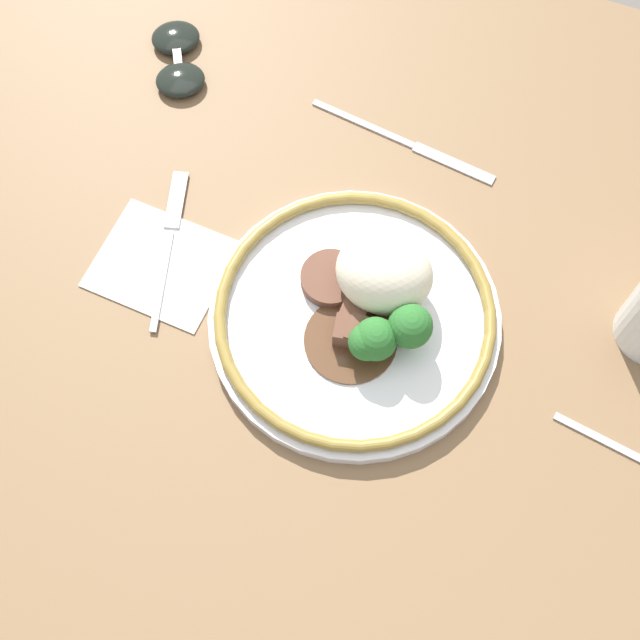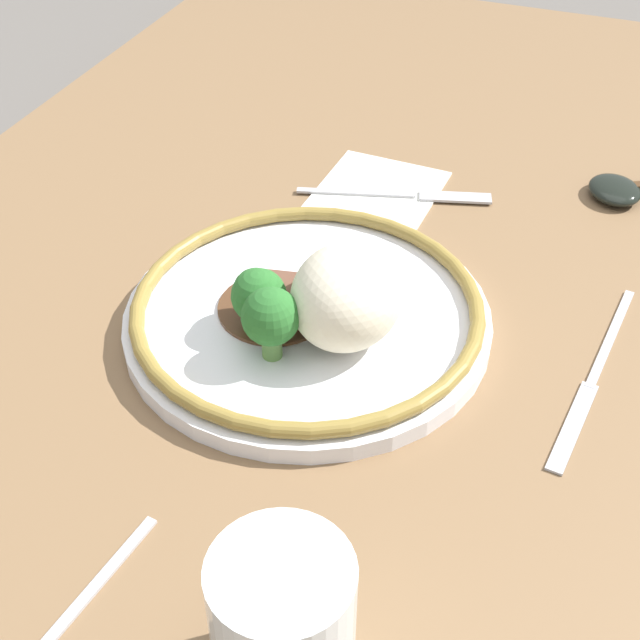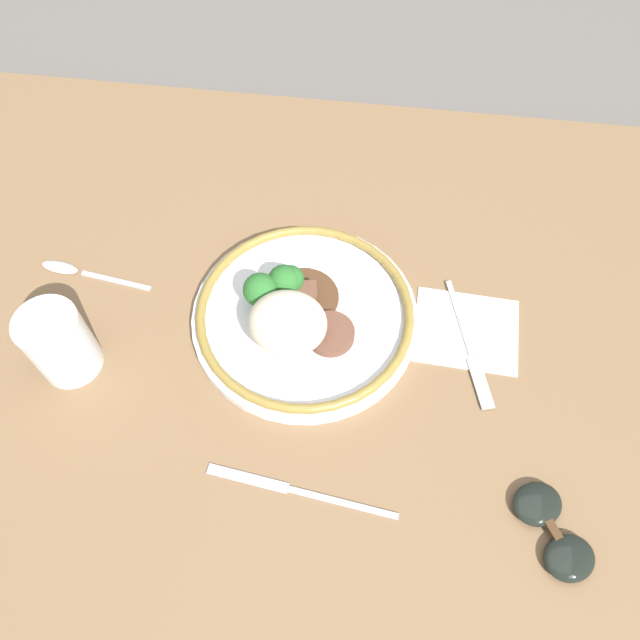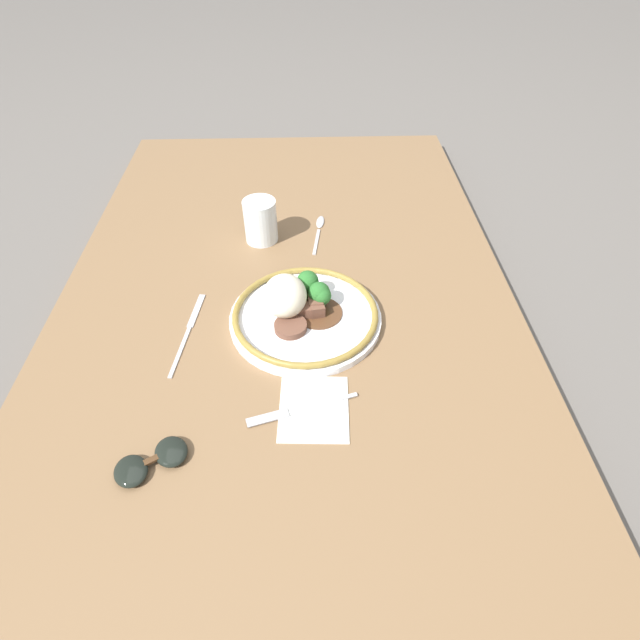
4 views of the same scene
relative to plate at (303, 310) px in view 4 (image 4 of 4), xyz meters
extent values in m
plane|color=#5B5651|center=(0.04, 0.03, -0.07)|extent=(8.00, 8.00, 0.00)
cube|color=brown|center=(0.04, 0.03, -0.05)|extent=(1.55, 0.90, 0.05)
cube|color=silver|center=(-0.21, -0.02, -0.02)|extent=(0.13, 0.12, 0.00)
cylinder|color=white|center=(-0.01, 0.00, -0.02)|extent=(0.28, 0.28, 0.01)
torus|color=olive|center=(-0.01, 0.00, 0.00)|extent=(0.27, 0.27, 0.01)
ellipsoid|color=beige|center=(0.01, 0.03, 0.03)|extent=(0.09, 0.08, 0.07)
cylinder|color=brown|center=(-0.04, 0.02, 0.00)|extent=(0.06, 0.06, 0.01)
cylinder|color=#51331E|center=(0.00, -0.03, -0.01)|extent=(0.09, 0.09, 0.00)
cube|color=brown|center=(-0.01, 0.00, 0.00)|extent=(0.02, 0.02, 0.02)
cube|color=brown|center=(0.00, -0.03, 0.00)|extent=(0.03, 0.03, 0.03)
cube|color=brown|center=(0.01, -0.02, 0.00)|extent=(0.03, 0.03, 0.03)
cylinder|color=#568442|center=(0.02, -0.04, 0.00)|extent=(0.01, 0.01, 0.02)
sphere|color=#286628|center=(0.02, -0.04, 0.02)|extent=(0.04, 0.04, 0.04)
cylinder|color=#568442|center=(0.02, -0.03, 0.00)|extent=(0.01, 0.01, 0.01)
sphere|color=#286628|center=(0.02, -0.03, 0.02)|extent=(0.04, 0.04, 0.04)
cylinder|color=#568442|center=(0.05, -0.01, 0.00)|extent=(0.01, 0.01, 0.02)
sphere|color=#286628|center=(0.05, -0.01, 0.03)|extent=(0.04, 0.04, 0.04)
cylinder|color=#F4AD19|center=(0.27, 0.09, 0.01)|extent=(0.06, 0.06, 0.06)
cylinder|color=white|center=(0.27, 0.09, 0.03)|extent=(0.07, 0.07, 0.10)
cube|color=#ADADB2|center=(-0.20, -0.03, -0.02)|extent=(0.04, 0.11, 0.00)
cube|color=#ADADB2|center=(-0.22, 0.06, -0.02)|extent=(0.03, 0.07, 0.00)
cube|color=#ADADB2|center=(-0.07, 0.22, -0.02)|extent=(0.13, 0.02, 0.00)
cube|color=#ADADB2|center=(0.03, 0.21, -0.02)|extent=(0.09, 0.02, 0.00)
cube|color=#ADADB2|center=(0.25, -0.03, -0.02)|extent=(0.10, 0.02, 0.00)
ellipsoid|color=#ADADB2|center=(0.33, -0.04, -0.02)|extent=(0.05, 0.03, 0.01)
ellipsoid|color=black|center=(-0.28, 0.20, -0.01)|extent=(0.07, 0.07, 0.02)
ellipsoid|color=black|center=(-0.31, 0.25, -0.01)|extent=(0.07, 0.07, 0.02)
cube|color=#472D19|center=(-0.30, 0.22, -0.01)|extent=(0.02, 0.02, 0.00)
camera|label=1|loc=(0.09, -0.34, 0.78)|focal=50.00mm
camera|label=2|loc=(0.49, 0.19, 0.43)|focal=50.00mm
camera|label=3|loc=(-0.07, 0.40, 0.66)|focal=35.00mm
camera|label=4|loc=(-0.68, -0.01, 0.63)|focal=28.00mm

